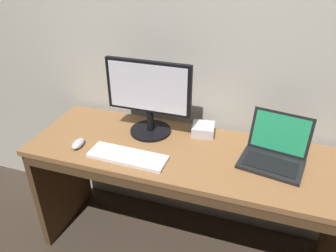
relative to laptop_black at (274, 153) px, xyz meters
The scene contains 7 objects.
ground_plane 0.96m from the laptop_black, behind, with size 14.00×14.00×0.00m, color #382D23.
desk 0.54m from the laptop_black, behind, with size 1.79×0.60×0.79m.
laptop_black is the anchor object (origin of this frame).
external_monitor 0.75m from the laptop_black, behind, with size 0.50×0.25×0.45m.
wired_keyboard 0.78m from the laptop_black, 163.69° to the right, with size 0.43×0.15×0.02m.
computer_mouse 1.08m from the laptop_black, 169.25° to the right, with size 0.06×0.11×0.03m, color #B7B7BC.
external_drive_box 0.44m from the laptop_black, 159.42° to the left, with size 0.13×0.13×0.06m, color silver.
Camera 1 is at (0.37, -1.44, 1.81)m, focal length 34.46 mm.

